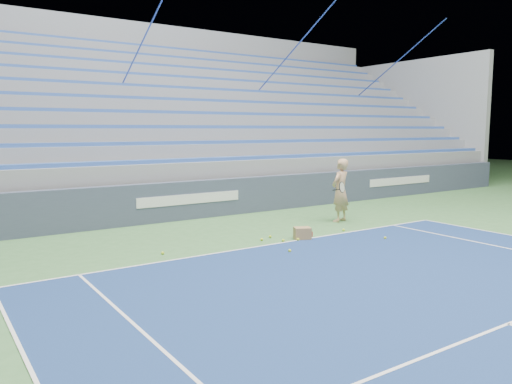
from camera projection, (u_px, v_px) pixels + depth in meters
sponsor_barrier at (188, 200)px, 14.34m from camera, size 30.00×0.32×1.10m
bleachers at (119, 135)px, 18.81m from camera, size 31.00×9.15×7.30m
tennis_player at (340, 190)px, 13.89m from camera, size 0.97×0.91×1.77m
ball_box at (302, 233)px, 11.73m from camera, size 0.46×0.42×0.28m
tennis_ball_0 at (298, 240)px, 11.56m from camera, size 0.07×0.07×0.07m
tennis_ball_1 at (290, 251)px, 10.49m from camera, size 0.07×0.07×0.07m
tennis_ball_2 at (163, 253)px, 10.29m from camera, size 0.07×0.07×0.07m
tennis_ball_3 at (385, 238)px, 11.73m from camera, size 0.07×0.07×0.07m
tennis_ball_4 at (283, 240)px, 11.46m from camera, size 0.07×0.07×0.07m
tennis_ball_5 at (270, 236)px, 11.88m from camera, size 0.07×0.07×0.07m
tennis_ball_6 at (344, 230)px, 12.67m from camera, size 0.07×0.07×0.07m
tennis_ball_7 at (262, 239)px, 11.57m from camera, size 0.07×0.07×0.07m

